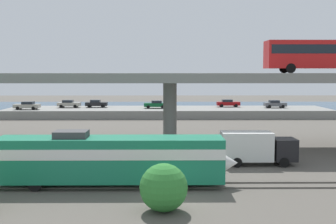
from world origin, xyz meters
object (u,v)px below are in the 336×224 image
transit_bus_on_overpass (323,54)px  parked_car_5 (275,104)px  train_locomotive (122,157)px  service_truck_west (256,147)px  parked_car_2 (27,105)px  parked_car_3 (96,103)px  parked_car_4 (228,103)px  parked_car_1 (156,104)px  parked_car_0 (69,104)px

transit_bus_on_overpass → parked_car_5: size_ratio=2.86×
train_locomotive → parked_car_5: train_locomotive is taller
service_truck_west → parked_car_5: 46.18m
transit_bus_on_overpass → service_truck_west: transit_bus_on_overpass is taller
service_truck_west → parked_car_2: bearing=129.9°
parked_car_3 → parked_car_4: bearing=1.9°
parked_car_1 → transit_bus_on_overpass: bearing=116.4°
parked_car_0 → parked_car_4: bearing=2.6°
service_truck_west → parked_car_1: parked_car_1 is taller
parked_car_0 → parked_car_5: size_ratio=1.05×
parked_car_2 → parked_car_1: bearing=-173.5°
train_locomotive → service_truck_west: 13.71m
service_truck_west → parked_car_5: parked_car_5 is taller
train_locomotive → parked_car_0: (-15.61, 52.40, 0.15)m
train_locomotive → transit_bus_on_overpass: bearing=34.9°
transit_bus_on_overpass → parked_car_4: transit_bus_on_overpass is taller
service_truck_west → parked_car_4: parked_car_4 is taller
parked_car_0 → train_locomotive: bearing=-73.4°
parked_car_3 → parked_car_5: size_ratio=1.01×
train_locomotive → parked_car_4: (16.03, 53.84, 0.15)m
parked_car_2 → parked_car_4: bearing=-171.4°
parked_car_0 → service_truck_west: bearing=-58.9°
parked_car_0 → parked_car_4: (31.64, 1.43, -0.00)m
train_locomotive → parked_car_5: 57.23m
parked_car_0 → parked_car_3: bearing=5.9°
transit_bus_on_overpass → service_truck_west: 13.76m
parked_car_3 → parked_car_4: (26.33, 0.89, 0.00)m
parked_car_2 → parked_car_4: 38.87m
parked_car_0 → parked_car_3: same height
train_locomotive → parked_car_1: train_locomotive is taller
transit_bus_on_overpass → parked_car_3: size_ratio=2.82×
parked_car_5 → parked_car_2: bearing=-175.7°
service_truck_west → parked_car_2: size_ratio=1.45×
parked_car_1 → parked_car_3: bearing=-10.6°
parked_car_1 → parked_car_5: (23.34, 0.79, -0.00)m
train_locomotive → parked_car_5: (24.89, 51.54, 0.15)m
transit_bus_on_overpass → parked_car_1: 41.98m
parked_car_2 → parked_car_4: (38.43, 5.83, -0.00)m
parked_car_3 → parked_car_1: bearing=-10.6°
parked_car_3 → parked_car_4: 26.34m
parked_car_3 → parked_car_5: 35.22m
train_locomotive → parked_car_3: train_locomotive is taller
parked_car_2 → parked_car_4: same height
parked_car_4 → parked_car_1: bearing=-167.9°
train_locomotive → parked_car_3: (-10.30, 52.95, 0.15)m
service_truck_west → transit_bus_on_overpass: bearing=38.2°
parked_car_2 → parked_car_5: (47.29, 3.52, -0.00)m
parked_car_4 → parked_car_5: bearing=-14.6°
service_truck_west → parked_car_4: bearing=84.5°
parked_car_0 → parked_car_5: (40.50, -0.87, -0.00)m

